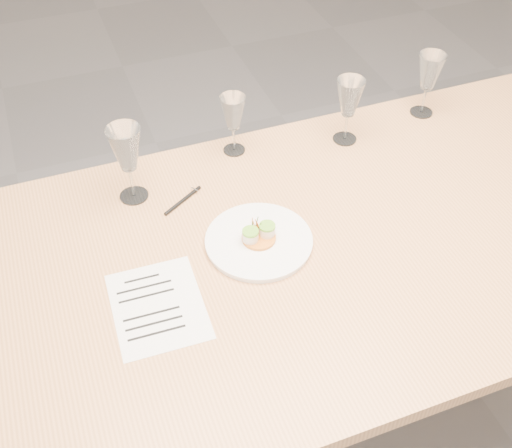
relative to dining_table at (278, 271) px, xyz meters
name	(u,v)px	position (x,y,z in m)	size (l,w,h in m)	color
ground	(273,410)	(0.00, 0.00, -0.68)	(7.00, 7.00, 0.00)	slate
dining_table	(278,271)	(0.00, 0.00, 0.00)	(2.40, 1.00, 0.75)	tan
dinner_plate	(259,240)	(-0.03, 0.05, 0.08)	(0.27, 0.27, 0.07)	white
recipe_sheet	(158,306)	(-0.32, -0.06, 0.07)	(0.21, 0.27, 0.00)	white
ballpoint_pen	(183,200)	(-0.17, 0.27, 0.07)	(0.12, 0.08, 0.01)	black
wine_glass_0	(126,150)	(-0.29, 0.33, 0.22)	(0.09, 0.09, 0.22)	white
wine_glass_1	(233,114)	(0.03, 0.43, 0.20)	(0.07, 0.07, 0.18)	white
wine_glass_2	(349,99)	(0.36, 0.36, 0.21)	(0.08, 0.08, 0.20)	white
wine_glass_3	(430,73)	(0.65, 0.41, 0.21)	(0.08, 0.08, 0.20)	white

